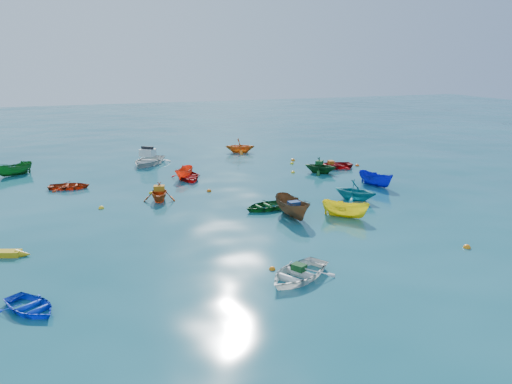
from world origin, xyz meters
name	(u,v)px	position (x,y,z in m)	size (l,w,h in m)	color
ground	(285,220)	(0.00, 0.00, 0.00)	(160.00, 160.00, 0.00)	#0B4451
dinghy_blue_sw	(31,310)	(-13.12, -6.70, 0.00)	(1.85, 2.59, 0.54)	blue
dinghy_white_near	(297,279)	(-2.60, -7.52, 0.00)	(2.44, 3.40, 0.71)	white
sampan_brown_mid	(293,217)	(0.65, 0.39, 0.00)	(1.30, 3.45, 1.34)	brown
dinghy_orange_w	(160,200)	(-6.20, 6.56, 0.00)	(2.15, 2.49, 1.31)	#C54612
sampan_yellow_mid	(345,217)	(3.54, -0.69, 0.00)	(1.08, 2.87, 1.11)	yellow
dinghy_green_e	(266,209)	(-0.26, 2.38, 0.00)	(2.10, 2.93, 0.61)	#124F1E
dinghy_cyan_se	(355,200)	(5.96, 2.26, 0.00)	(2.41, 2.79, 1.47)	teal
dinghy_red_nw	(69,189)	(-11.82, 11.81, 0.00)	(2.03, 2.84, 0.59)	#B3300E
sampan_orange_n	(184,178)	(-3.39, 12.09, 0.00)	(1.00, 2.64, 1.02)	#EE3E16
dinghy_green_n	(320,173)	(7.45, 10.23, 0.00)	(2.27, 2.63, 1.39)	#0F4419
dinghy_red_ne	(332,168)	(9.24, 11.61, 0.00)	(2.48, 3.46, 0.72)	#9E0D10
sampan_blue_far	(375,186)	(9.36, 5.12, 0.00)	(1.13, 2.99, 1.16)	#0E14AF
dinghy_red_far	(189,179)	(-3.16, 11.70, 0.00)	(2.31, 3.23, 0.67)	#B00E0E
dinghy_orange_far	(240,152)	(4.06, 21.05, 0.00)	(2.45, 2.85, 1.50)	orange
sampan_green_far	(15,175)	(-15.92, 17.72, 0.00)	(1.11, 2.95, 1.14)	#14571C
motorboat_white	(148,164)	(-5.29, 18.45, 0.00)	(3.08, 4.30, 1.49)	silver
tarp_green_a	(299,267)	(-2.52, -7.47, 0.49)	(0.57, 0.43, 0.28)	#104018
tarp_blue_a	(294,204)	(0.66, 0.24, 0.82)	(0.65, 0.49, 0.31)	navy
tarp_orange_a	(159,188)	(-6.19, 6.61, 0.82)	(0.69, 0.52, 0.34)	orange
tarp_green_b	(319,163)	(7.37, 10.30, 0.85)	(0.66, 0.50, 0.32)	#134C1C
tarp_orange_b	(331,162)	(9.14, 11.62, 0.50)	(0.58, 0.44, 0.28)	#B85912
buoy_or_a	(272,270)	(-3.27, -6.29, 0.00)	(0.30, 0.30, 0.30)	orange
buoy_ye_a	(339,208)	(4.12, 1.08, 0.00)	(0.33, 0.33, 0.33)	gold
buoy_or_b	(467,248)	(6.77, -7.11, 0.00)	(0.36, 0.36, 0.36)	orange
buoy_ye_b	(101,209)	(-9.93, 5.93, 0.00)	(0.35, 0.35, 0.35)	yellow
buoy_or_c	(209,191)	(-2.57, 7.64, 0.00)	(0.35, 0.35, 0.35)	#D05C0B
buoy_ye_c	(293,173)	(5.38, 11.05, 0.00)	(0.32, 0.32, 0.32)	yellow
buoy_or_d	(357,166)	(11.71, 11.59, 0.00)	(0.35, 0.35, 0.35)	#FF550D
buoy_ye_d	(151,193)	(-6.49, 8.47, 0.00)	(0.31, 0.31, 0.31)	yellow
buoy_or_e	(293,161)	(7.36, 15.55, 0.00)	(0.38, 0.38, 0.38)	orange
buoy_ye_e	(292,164)	(6.71, 14.31, 0.00)	(0.33, 0.33, 0.33)	yellow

